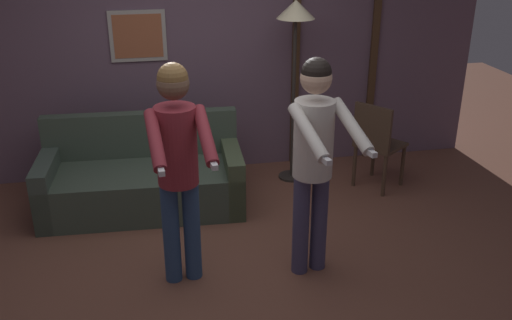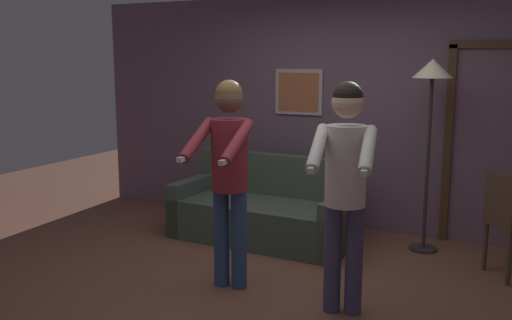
# 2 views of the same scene
# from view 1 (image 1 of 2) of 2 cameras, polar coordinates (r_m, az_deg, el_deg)

# --- Properties ---
(ground_plane) EXTENTS (12.00, 12.00, 0.00)m
(ground_plane) POSITION_cam_1_polar(r_m,az_deg,el_deg) (4.77, -3.48, -10.52)
(ground_plane) COLOR brown
(back_wall_assembly) EXTENTS (6.40, 0.10, 2.60)m
(back_wall_assembly) POSITION_cam_1_polar(r_m,az_deg,el_deg) (6.14, -6.29, 10.45)
(back_wall_assembly) COLOR #6C5365
(back_wall_assembly) RESTS_ON ground_plane
(couch) EXTENTS (1.94, 0.94, 0.87)m
(couch) POSITION_cam_1_polar(r_m,az_deg,el_deg) (5.64, -11.24, -2.04)
(couch) COLOR #414E40
(couch) RESTS_ON ground_plane
(torchiere_lamp) EXTENTS (0.38, 0.38, 1.90)m
(torchiere_lamp) POSITION_cam_1_polar(r_m,az_deg,el_deg) (5.79, 3.96, 13.07)
(torchiere_lamp) COLOR #332D28
(torchiere_lamp) RESTS_ON ground_plane
(person_standing_left) EXTENTS (0.47, 0.70, 1.73)m
(person_standing_left) POSITION_cam_1_polar(r_m,az_deg,el_deg) (4.14, -7.85, 0.39)
(person_standing_left) COLOR navy
(person_standing_left) RESTS_ON ground_plane
(person_standing_right) EXTENTS (0.52, 0.73, 1.74)m
(person_standing_right) POSITION_cam_1_polar(r_m,az_deg,el_deg) (4.23, 5.86, 1.12)
(person_standing_right) COLOR #444063
(person_standing_right) RESTS_ON ground_plane
(dining_chair_distant) EXTENTS (0.59, 0.59, 0.93)m
(dining_chair_distant) POSITION_cam_1_polar(r_m,az_deg,el_deg) (5.95, 11.96, 1.86)
(dining_chair_distant) COLOR #4C3828
(dining_chair_distant) RESTS_ON ground_plane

